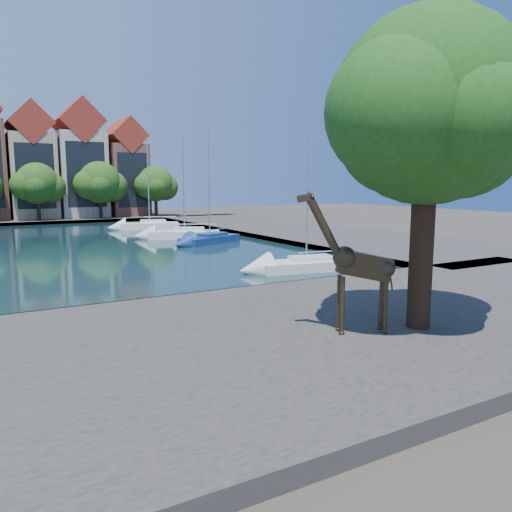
# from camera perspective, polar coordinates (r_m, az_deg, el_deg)

# --- Properties ---
(ground) EXTENTS (160.00, 160.00, 0.00)m
(ground) POSITION_cam_1_polar(r_m,az_deg,el_deg) (22.29, -13.91, -6.08)
(ground) COLOR #38332B
(ground) RESTS_ON ground
(water_basin) EXTENTS (38.00, 50.00, 0.08)m
(water_basin) POSITION_cam_1_polar(r_m,az_deg,el_deg) (45.52, -22.25, 0.94)
(water_basin) COLOR black
(water_basin) RESTS_ON ground
(near_quay) EXTENTS (50.00, 14.00, 0.50)m
(near_quay) POSITION_cam_1_polar(r_m,az_deg,el_deg) (15.86, -6.85, -10.93)
(near_quay) COLOR #44403B
(near_quay) RESTS_ON ground
(far_quay) EXTENTS (60.00, 16.00, 0.50)m
(far_quay) POSITION_cam_1_polar(r_m,az_deg,el_deg) (77.21, -25.44, 3.75)
(far_quay) COLOR #44403B
(far_quay) RESTS_ON ground
(right_quay) EXTENTS (14.00, 52.00, 0.50)m
(right_quay) POSITION_cam_1_polar(r_m,az_deg,el_deg) (54.61, 4.71, 2.92)
(right_quay) COLOR #44403B
(right_quay) RESTS_ON ground
(plane_tree) EXTENTS (8.32, 6.40, 10.62)m
(plane_tree) POSITION_cam_1_polar(r_m,az_deg,el_deg) (17.97, 19.34, 14.94)
(plane_tree) COLOR #332114
(plane_tree) RESTS_ON near_quay
(townhouse_east_inner) EXTENTS (5.94, 9.18, 15.79)m
(townhouse_east_inner) POSITION_cam_1_polar(r_m,az_deg,el_deg) (77.23, -24.30, 9.38)
(townhouse_east_inner) COLOR tan
(townhouse_east_inner) RESTS_ON far_quay
(townhouse_east_mid) EXTENTS (6.43, 9.18, 16.65)m
(townhouse_east_mid) POSITION_cam_1_polar(r_m,az_deg,el_deg) (78.16, -19.51, 9.90)
(townhouse_east_mid) COLOR #C0B4A4
(townhouse_east_mid) RESTS_ON far_quay
(townhouse_east_end) EXTENTS (5.44, 9.18, 14.43)m
(townhouse_east_end) POSITION_cam_1_polar(r_m,az_deg,el_deg) (79.58, -14.81, 9.35)
(townhouse_east_end) COLOR brown
(townhouse_east_end) RESTS_ON far_quay
(far_tree_mid_east) EXTENTS (7.02, 5.40, 7.52)m
(far_tree_mid_east) POSITION_cam_1_polar(r_m,az_deg,el_deg) (71.74, -23.66, 7.47)
(far_tree_mid_east) COLOR #332114
(far_tree_mid_east) RESTS_ON far_quay
(far_tree_east) EXTENTS (7.54, 5.80, 7.84)m
(far_tree_east) POSITION_cam_1_polar(r_m,az_deg,el_deg) (73.06, -17.36, 7.88)
(far_tree_east) COLOR #332114
(far_tree_east) RESTS_ON far_quay
(far_tree_far_east) EXTENTS (6.76, 5.20, 7.36)m
(far_tree_far_east) POSITION_cam_1_polar(r_m,az_deg,el_deg) (75.20, -11.35, 7.98)
(far_tree_far_east) COLOR #332114
(far_tree_far_east) RESTS_ON far_quay
(giraffe_statue) EXTENTS (3.12, 1.57, 4.65)m
(giraffe_statue) POSITION_cam_1_polar(r_m,az_deg,el_deg) (16.78, 11.48, -1.02)
(giraffe_statue) COLOR #312818
(giraffe_statue) RESTS_ON near_quay
(sailboat_right_a) EXTENTS (6.33, 3.13, 9.09)m
(sailboat_right_a) POSITION_cam_1_polar(r_m,az_deg,el_deg) (30.91, 5.77, -0.80)
(sailboat_right_a) COLOR silver
(sailboat_right_a) RESTS_ON water_basin
(sailboat_right_b) EXTENTS (6.36, 4.36, 9.97)m
(sailboat_right_b) POSITION_cam_1_polar(r_m,az_deg,el_deg) (44.75, -5.30, 2.10)
(sailboat_right_b) COLOR navy
(sailboat_right_b) RESTS_ON water_basin
(sailboat_right_c) EXTENTS (7.06, 4.82, 9.58)m
(sailboat_right_c) POSITION_cam_1_polar(r_m,az_deg,el_deg) (48.61, -8.17, 2.65)
(sailboat_right_c) COLOR white
(sailboat_right_c) RESTS_ON water_basin
(sailboat_right_d) EXTENTS (6.88, 3.83, 10.37)m
(sailboat_right_d) POSITION_cam_1_polar(r_m,az_deg,el_deg) (58.79, -12.08, 3.58)
(sailboat_right_d) COLOR white
(sailboat_right_d) RESTS_ON water_basin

